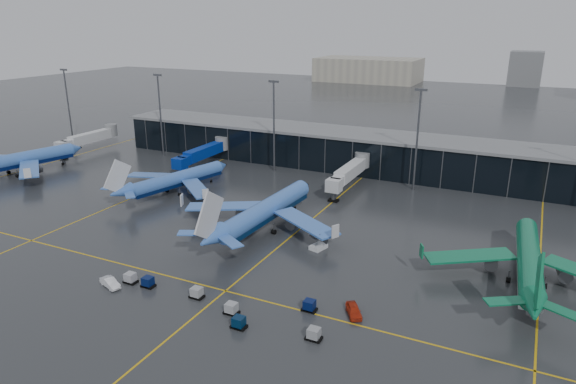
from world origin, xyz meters
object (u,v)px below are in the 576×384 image
at_px(airliner_klm_west, 17,152).
at_px(airliner_aer_lingus, 531,247).
at_px(baggage_carts, 220,303).
at_px(airliner_klm_near, 267,198).
at_px(airliner_arkefly, 178,171).
at_px(service_van_white, 110,283).
at_px(mobile_airstair, 318,245).
at_px(service_van_red, 354,310).

relative_size(airliner_klm_west, airliner_aer_lingus, 1.06).
distance_m(airliner_klm_west, baggage_carts, 95.98).
xyz_separation_m(airliner_klm_west, airliner_klm_near, (80.88, -4.36, 0.03)).
xyz_separation_m(airliner_arkefly, service_van_white, (19.77, -43.85, -4.93)).
height_order(airliner_arkefly, airliner_klm_near, airliner_klm_near).
xyz_separation_m(airliner_arkefly, mobile_airstair, (44.45, -15.60, -4.90)).
height_order(airliner_klm_west, service_van_red, airliner_klm_west).
distance_m(airliner_klm_west, service_van_red, 111.80).
relative_size(airliner_aer_lingus, mobile_airstair, 10.79).
height_order(airliner_klm_west, baggage_carts, airliner_klm_west).
bearing_deg(mobile_airstair, baggage_carts, -85.97).
bearing_deg(baggage_carts, airliner_klm_near, 105.40).
bearing_deg(service_van_red, baggage_carts, 168.06).
distance_m(airliner_arkefly, service_van_white, 48.36).
xyz_separation_m(airliner_aer_lingus, service_van_red, (-22.24, -22.74, -5.31)).
height_order(airliner_klm_west, mobile_airstair, airliner_klm_west).
bearing_deg(baggage_carts, service_van_red, 19.63).
xyz_separation_m(airliner_klm_near, service_van_red, (27.18, -23.73, -5.72)).
xyz_separation_m(airliner_klm_west, mobile_airstair, (94.49, -9.14, -5.69)).
xyz_separation_m(airliner_arkefly, airliner_klm_near, (30.85, -10.81, 0.83)).
xyz_separation_m(airliner_klm_near, service_van_white, (-11.08, -33.04, -5.76)).
relative_size(baggage_carts, mobile_airstair, 9.70).
height_order(mobile_airstair, service_van_white, mobile_airstair).
distance_m(airliner_klm_west, service_van_white, 79.39).
bearing_deg(airliner_klm_west, mobile_airstair, 8.38).
xyz_separation_m(airliner_klm_near, airliner_aer_lingus, (49.43, -1.00, -0.40)).
distance_m(mobile_airstair, service_van_red, 23.31).
bearing_deg(service_van_red, airliner_klm_near, 107.30).
relative_size(airliner_arkefly, service_van_white, 8.23).
distance_m(airliner_klm_near, mobile_airstair, 15.52).
relative_size(airliner_aer_lingus, service_van_white, 8.85).
bearing_deg(service_van_red, airliner_klm_west, 133.85).
relative_size(airliner_arkefly, baggage_carts, 1.04).
xyz_separation_m(service_van_red, service_van_white, (-38.26, -9.31, -0.04)).
distance_m(airliner_arkefly, airliner_klm_near, 32.70).
relative_size(airliner_klm_near, mobile_airstair, 11.51).
relative_size(airliner_arkefly, mobile_airstair, 10.04).
distance_m(airliner_klm_west, airliner_klm_near, 81.00).
distance_m(airliner_aer_lingus, service_van_red, 32.25).
bearing_deg(airliner_klm_near, airliner_aer_lingus, 1.48).
bearing_deg(service_van_red, airliner_arkefly, 117.66).
xyz_separation_m(airliner_klm_west, service_van_red, (108.07, -28.09, -5.68)).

